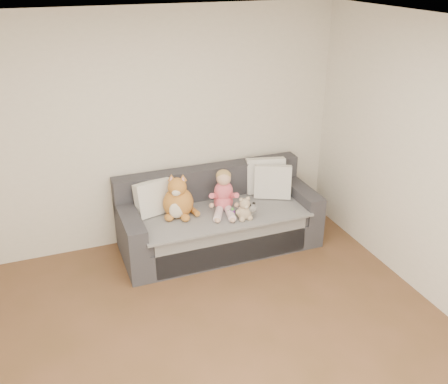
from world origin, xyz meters
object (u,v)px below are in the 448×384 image
at_px(sofa, 218,220).
at_px(toddler, 224,194).
at_px(teddy_bear, 245,210).
at_px(plush_cat, 178,201).
at_px(sippy_cup, 232,212).

bearing_deg(sofa, toddler, -61.68).
bearing_deg(sofa, teddy_bear, -64.16).
relative_size(sofa, plush_cat, 4.35).
xyz_separation_m(plush_cat, sippy_cup, (0.54, -0.22, -0.13)).
xyz_separation_m(toddler, plush_cat, (-0.51, 0.04, -0.01)).
bearing_deg(toddler, teddy_bear, -46.18).
bearing_deg(plush_cat, sofa, 27.15).
bearing_deg(teddy_bear, sippy_cup, 136.37).
distance_m(plush_cat, teddy_bear, 0.72).
xyz_separation_m(sofa, sippy_cup, (0.07, -0.26, 0.22)).
relative_size(sofa, toddler, 4.60).
xyz_separation_m(sofa, teddy_bear, (0.17, -0.36, 0.27)).
xyz_separation_m(teddy_bear, sippy_cup, (-0.10, 0.10, -0.05)).
distance_m(sofa, plush_cat, 0.58).
distance_m(sofa, sippy_cup, 0.35).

